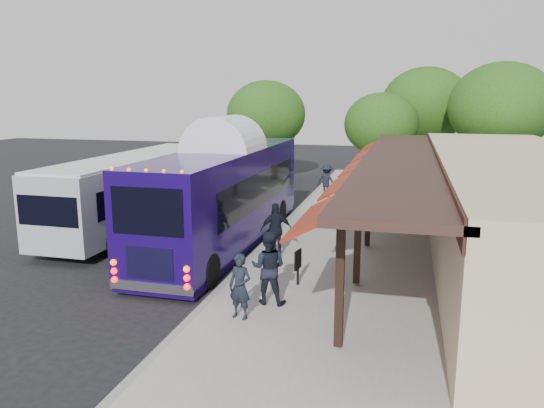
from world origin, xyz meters
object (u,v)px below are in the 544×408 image
Objects in this scene: ped_a at (240,287)px; sign_board at (298,261)px; ped_c at (276,230)px; ped_d at (327,181)px; ped_b at (269,268)px; coach_bus at (225,191)px; city_bus at (137,188)px.

ped_a is 2.77m from sign_board.
ped_a is 0.89× the size of ped_c.
ped_d is (-0.34, 16.21, 0.08)m from ped_a.
coach_bus is at bearing -61.50° from ped_b.
coach_bus is 7.40× the size of ped_a.
ped_c is (-0.40, 5.22, 0.10)m from ped_a.
ped_a is 1.55× the size of sign_board.
city_bus reaches higher than ped_b.
coach_bus is at bearing 125.55° from ped_a.
ped_d is (2.35, 9.57, -1.01)m from coach_bus.
ped_d is at bearing -88.00° from ped_b.
ped_b is at bearing -42.69° from city_bus.
coach_bus is at bearing -55.63° from ped_c.
ped_c reaches higher than ped_a.
ped_a is at bearing 70.47° from ped_c.
ped_a is 1.20m from ped_b.
ped_d reaches higher than ped_a.
coach_bus reaches higher than ped_d.
ped_b is 1.86× the size of sign_board.
ped_b is at bearing 82.65° from ped_a.
ped_d is (0.05, 10.99, -0.03)m from ped_c.
coach_bus is 6.42m from ped_b.
coach_bus is 2.88m from ped_c.
coach_bus is 6.18× the size of ped_b.
sign_board is (0.89, 2.62, -0.10)m from ped_a.
ped_b is 1.09× the size of ped_d.
city_bus is 9.97m from sign_board.
ped_a is at bearing 114.17° from ped_d.
ped_c reaches higher than ped_d.
city_bus is 5.88× the size of ped_b.
ped_d is 13.65m from sign_board.
ped_b is at bearing -96.87° from sign_board.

